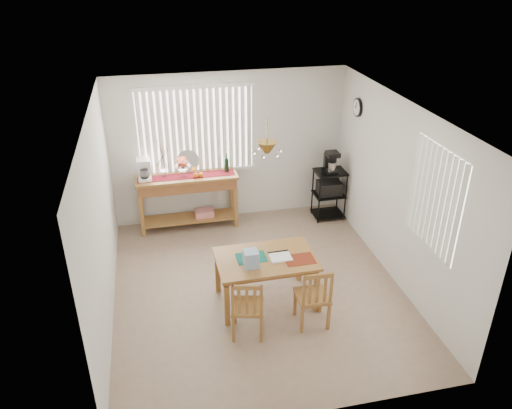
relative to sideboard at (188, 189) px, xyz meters
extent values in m
cube|color=#9E836B|center=(0.76, -1.99, -0.72)|extent=(4.00, 4.50, 0.01)
cube|color=silver|center=(0.76, 0.31, 0.59)|extent=(4.00, 0.10, 2.60)
cube|color=silver|center=(0.76, -4.29, 0.59)|extent=(4.00, 0.10, 2.60)
cube|color=silver|center=(-1.29, -1.99, 0.59)|extent=(0.10, 4.50, 2.60)
cube|color=silver|center=(2.81, -1.99, 0.59)|extent=(0.10, 4.50, 2.60)
cube|color=white|center=(0.76, -1.99, 1.94)|extent=(4.00, 4.50, 0.10)
cube|color=white|center=(0.21, 0.25, 0.94)|extent=(1.90, 0.01, 1.40)
cube|color=white|center=(-0.69, 0.24, 0.94)|extent=(0.07, 0.03, 1.40)
cube|color=white|center=(-0.58, 0.24, 0.94)|extent=(0.07, 0.03, 1.40)
cube|color=white|center=(-0.48, 0.24, 0.94)|extent=(0.07, 0.03, 1.40)
cube|color=white|center=(-0.37, 0.24, 0.94)|extent=(0.07, 0.03, 1.40)
cube|color=white|center=(-0.26, 0.24, 0.94)|extent=(0.07, 0.03, 1.40)
cube|color=white|center=(-0.16, 0.24, 0.94)|extent=(0.07, 0.03, 1.40)
cube|color=white|center=(-0.05, 0.24, 0.94)|extent=(0.07, 0.03, 1.40)
cube|color=white|center=(0.05, 0.24, 0.94)|extent=(0.07, 0.03, 1.40)
cube|color=white|center=(0.16, 0.24, 0.94)|extent=(0.07, 0.03, 1.40)
cube|color=white|center=(0.26, 0.24, 0.94)|extent=(0.07, 0.03, 1.40)
cube|color=white|center=(0.37, 0.24, 0.94)|extent=(0.07, 0.03, 1.40)
cube|color=white|center=(0.47, 0.24, 0.94)|extent=(0.07, 0.03, 1.40)
cube|color=white|center=(0.58, 0.24, 0.94)|extent=(0.07, 0.03, 1.40)
cube|color=white|center=(0.69, 0.24, 0.94)|extent=(0.07, 0.03, 1.40)
cube|color=white|center=(0.79, 0.24, 0.94)|extent=(0.07, 0.03, 1.40)
cube|color=white|center=(0.90, 0.24, 0.94)|extent=(0.07, 0.03, 1.40)
cube|color=white|center=(1.00, 0.24, 0.94)|extent=(0.07, 0.03, 1.40)
cube|color=white|center=(1.11, 0.24, 0.94)|extent=(0.07, 0.03, 1.40)
cube|color=white|center=(0.21, 0.23, 0.21)|extent=(1.98, 0.06, 0.06)
cube|color=white|center=(0.21, 0.23, 1.67)|extent=(1.98, 0.06, 0.06)
cube|color=white|center=(2.76, -2.89, 0.94)|extent=(0.01, 1.10, 1.30)
cube|color=white|center=(2.75, -3.39, 0.94)|extent=(0.03, 0.07, 1.30)
cube|color=white|center=(2.75, -3.28, 0.94)|extent=(0.03, 0.07, 1.30)
cube|color=white|center=(2.75, -3.17, 0.94)|extent=(0.03, 0.07, 1.30)
cube|color=white|center=(2.75, -3.06, 0.94)|extent=(0.03, 0.07, 1.30)
cube|color=white|center=(2.75, -2.95, 0.94)|extent=(0.03, 0.07, 1.30)
cube|color=white|center=(2.75, -2.84, 0.94)|extent=(0.03, 0.07, 1.30)
cube|color=white|center=(2.75, -2.73, 0.94)|extent=(0.03, 0.07, 1.30)
cube|color=white|center=(2.75, -2.62, 0.94)|extent=(0.03, 0.07, 1.30)
cube|color=white|center=(2.75, -2.51, 0.94)|extent=(0.03, 0.07, 1.30)
cube|color=white|center=(2.75, -2.40, 0.94)|extent=(0.03, 0.07, 1.30)
cylinder|color=black|center=(2.74, -0.44, 1.37)|extent=(0.04, 0.30, 0.30)
cylinder|color=white|center=(2.71, -0.44, 1.37)|extent=(0.01, 0.25, 0.25)
cylinder|color=olive|center=(0.80, -2.31, 1.72)|extent=(0.01, 0.01, 0.34)
cone|color=olive|center=(0.80, -2.31, 1.54)|extent=(0.24, 0.24, 0.14)
sphere|color=white|center=(0.96, -2.31, 1.48)|extent=(0.05, 0.05, 0.05)
sphere|color=white|center=(0.88, -2.17, 1.48)|extent=(0.05, 0.05, 0.05)
sphere|color=white|center=(0.72, -2.17, 1.48)|extent=(0.05, 0.05, 0.05)
sphere|color=white|center=(0.64, -2.31, 1.48)|extent=(0.05, 0.05, 0.05)
sphere|color=white|center=(0.72, -2.45, 1.48)|extent=(0.05, 0.05, 0.05)
sphere|color=white|center=(0.88, -2.45, 1.48)|extent=(0.05, 0.05, 0.05)
cube|color=#A16F36|center=(-0.01, 0.00, 0.22)|extent=(1.69, 0.48, 0.04)
cube|color=brown|center=(-0.01, 0.00, 0.10)|extent=(1.63, 0.43, 0.17)
cube|color=#A16F36|center=(-0.80, -0.18, -0.35)|extent=(0.06, 0.06, 0.73)
cube|color=#A16F36|center=(0.78, -0.18, -0.35)|extent=(0.06, 0.06, 0.73)
cube|color=#A16F36|center=(-0.80, 0.18, -0.35)|extent=(0.06, 0.06, 0.73)
cube|color=#A16F36|center=(0.78, 0.18, -0.35)|extent=(0.06, 0.06, 0.73)
cube|color=#A16F36|center=(-0.01, 0.00, -0.56)|extent=(1.56, 0.41, 0.03)
cube|color=red|center=(0.25, 0.00, -0.49)|extent=(0.32, 0.23, 0.11)
cube|color=maroon|center=(-0.01, 0.00, 0.24)|extent=(1.61, 0.26, 0.01)
cube|color=white|center=(-0.69, 0.00, 0.26)|extent=(0.21, 0.25, 0.05)
cube|color=white|center=(-0.69, 0.08, 0.40)|extent=(0.21, 0.08, 0.32)
cube|color=white|center=(-0.69, -0.02, 0.57)|extent=(0.21, 0.23, 0.07)
cylinder|color=white|center=(-0.69, -0.03, 0.36)|extent=(0.14, 0.14, 0.14)
cylinder|color=white|center=(-0.06, -0.02, 0.29)|extent=(0.05, 0.05, 0.11)
cone|color=white|center=(-0.06, -0.02, 0.39)|extent=(0.27, 0.27, 0.10)
sphere|color=#AB1629|center=(-0.01, -0.02, 0.48)|extent=(0.08, 0.08, 0.08)
sphere|color=#AB1629|center=(-0.05, 0.03, 0.48)|extent=(0.08, 0.08, 0.08)
sphere|color=#AB1629|center=(-0.11, 0.01, 0.48)|extent=(0.08, 0.08, 0.08)
sphere|color=#AB1629|center=(-0.11, -0.05, 0.48)|extent=(0.08, 0.08, 0.08)
sphere|color=#AB1629|center=(-0.05, -0.07, 0.48)|extent=(0.08, 0.08, 0.08)
sphere|color=orange|center=(0.14, -0.08, 0.28)|extent=(0.08, 0.08, 0.08)
sphere|color=orange|center=(0.22, -0.08, 0.28)|extent=(0.08, 0.08, 0.08)
cylinder|color=silver|center=(0.04, 0.20, 0.43)|extent=(0.38, 0.09, 0.38)
cylinder|color=white|center=(-0.38, 0.05, 0.31)|extent=(0.08, 0.08, 0.15)
cylinder|color=#4C3823|center=(-0.38, 0.05, 0.62)|extent=(0.09, 0.04, 0.47)
cylinder|color=#4C3823|center=(-0.38, 0.05, 0.65)|extent=(0.14, 0.06, 0.51)
cylinder|color=#4C3823|center=(-0.38, 0.05, 0.60)|extent=(0.18, 0.08, 0.38)
cylinder|color=#4C3823|center=(-0.38, 0.05, 0.68)|extent=(0.06, 0.03, 0.58)
cylinder|color=#4C3823|center=(-0.38, 0.05, 0.59)|extent=(0.23, 0.11, 0.33)
cylinder|color=black|center=(0.68, 0.05, 0.36)|extent=(0.08, 0.08, 0.24)
cylinder|color=black|center=(0.68, 0.05, 0.52)|extent=(0.03, 0.03, 0.08)
cylinder|color=black|center=(2.21, -0.38, -0.27)|extent=(0.03, 0.03, 0.89)
cylinder|color=black|center=(2.70, -0.38, -0.27)|extent=(0.03, 0.03, 0.89)
cylinder|color=black|center=(2.21, 0.00, -0.27)|extent=(0.03, 0.03, 0.89)
cylinder|color=black|center=(2.70, 0.00, -0.27)|extent=(0.03, 0.03, 0.89)
cube|color=black|center=(2.46, -0.19, 0.17)|extent=(0.53, 0.42, 0.03)
cube|color=black|center=(2.46, -0.19, -0.27)|extent=(0.53, 0.42, 0.03)
cube|color=black|center=(2.46, -0.19, -0.65)|extent=(0.53, 0.42, 0.03)
cube|color=black|center=(2.46, -0.19, -0.14)|extent=(0.40, 0.32, 0.23)
cube|color=black|center=(2.46, -0.21, 0.21)|extent=(0.21, 0.25, 0.05)
cube|color=black|center=(2.46, -0.12, 0.34)|extent=(0.21, 0.08, 0.32)
cube|color=black|center=(2.46, -0.21, 0.51)|extent=(0.21, 0.23, 0.07)
cylinder|color=silver|center=(2.46, -0.22, 0.30)|extent=(0.14, 0.14, 0.14)
cube|color=#A16F36|center=(0.80, -2.31, -0.03)|extent=(1.32, 0.86, 0.04)
cube|color=brown|center=(0.80, -2.31, -0.08)|extent=(1.23, 0.77, 0.06)
cube|color=#A16F36|center=(0.21, -2.68, -0.41)|extent=(0.07, 0.07, 0.61)
cube|color=#A16F36|center=(1.41, -2.66, -0.41)|extent=(0.07, 0.07, 0.61)
cube|color=#A16F36|center=(0.20, -1.96, -0.41)|extent=(0.07, 0.07, 0.61)
cube|color=#A16F36|center=(1.40, -1.94, -0.41)|extent=(0.07, 0.07, 0.61)
cube|color=#126856|center=(0.62, -2.27, -0.01)|extent=(0.40, 0.29, 0.01)
cube|color=maroon|center=(1.23, -2.44, -0.01)|extent=(0.40, 0.29, 0.01)
cube|color=white|center=(0.99, -2.35, 0.00)|extent=(0.28, 0.23, 0.02)
cube|color=black|center=(0.99, -2.23, 0.00)|extent=(0.28, 0.03, 0.03)
cube|color=#8FADD1|center=(0.57, -2.45, 0.10)|extent=(0.19, 0.19, 0.22)
cube|color=#A16F36|center=(0.44, -2.88, -0.31)|extent=(0.48, 0.48, 0.04)
cube|color=#A16F36|center=(0.64, -2.76, -0.52)|extent=(0.05, 0.05, 0.39)
cube|color=#A16F36|center=(0.31, -2.68, -0.52)|extent=(0.05, 0.05, 0.39)
cube|color=#A16F36|center=(0.57, -3.09, -0.52)|extent=(0.05, 0.05, 0.39)
cube|color=#A16F36|center=(0.24, -3.01, -0.52)|extent=(0.05, 0.05, 0.39)
cube|color=#A16F36|center=(0.56, -3.10, -0.07)|extent=(0.04, 0.04, 0.43)
cube|color=#A16F36|center=(0.23, -3.02, -0.07)|extent=(0.04, 0.04, 0.43)
cube|color=#A16F36|center=(0.40, -3.06, 0.11)|extent=(0.35, 0.11, 0.06)
cube|color=#A16F36|center=(0.49, -3.08, -0.10)|extent=(0.04, 0.03, 0.35)
cube|color=#A16F36|center=(0.40, -3.06, -0.10)|extent=(0.04, 0.03, 0.35)
cube|color=#A16F36|center=(0.31, -3.04, -0.10)|extent=(0.04, 0.03, 0.35)
cube|color=#A16F36|center=(1.28, -2.87, -0.30)|extent=(0.42, 0.42, 0.04)
cube|color=#A16F36|center=(1.46, -2.70, -0.52)|extent=(0.04, 0.04, 0.39)
cube|color=#A16F36|center=(1.11, -2.69, -0.52)|extent=(0.04, 0.04, 0.39)
cube|color=#A16F36|center=(1.45, -3.04, -0.52)|extent=(0.04, 0.04, 0.39)
cube|color=#A16F36|center=(1.10, -3.03, -0.52)|extent=(0.04, 0.04, 0.39)
cube|color=#A16F36|center=(1.45, -3.05, -0.06)|extent=(0.03, 0.03, 0.44)
cube|color=#A16F36|center=(1.10, -3.04, -0.06)|extent=(0.03, 0.03, 0.44)
cube|color=#A16F36|center=(1.28, -3.05, 0.13)|extent=(0.37, 0.04, 0.06)
cube|color=#A16F36|center=(1.37, -3.05, -0.08)|extent=(0.04, 0.02, 0.35)
cube|color=#A16F36|center=(1.28, -3.05, -0.08)|extent=(0.04, 0.02, 0.35)
cube|color=#A16F36|center=(1.18, -3.04, -0.08)|extent=(0.04, 0.02, 0.35)
camera|label=1|loc=(-0.50, -7.67, 3.62)|focal=35.00mm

